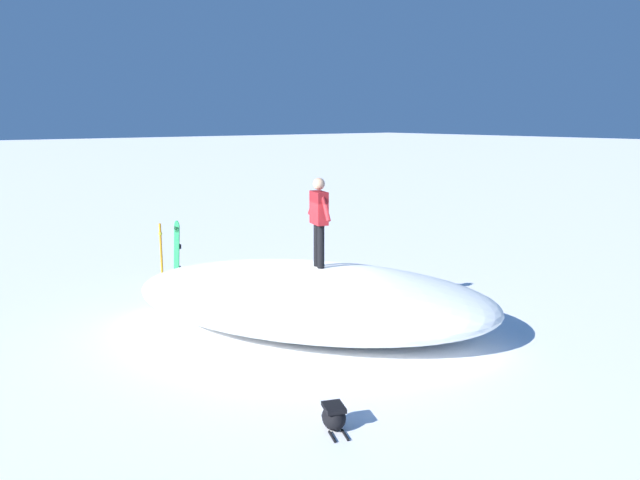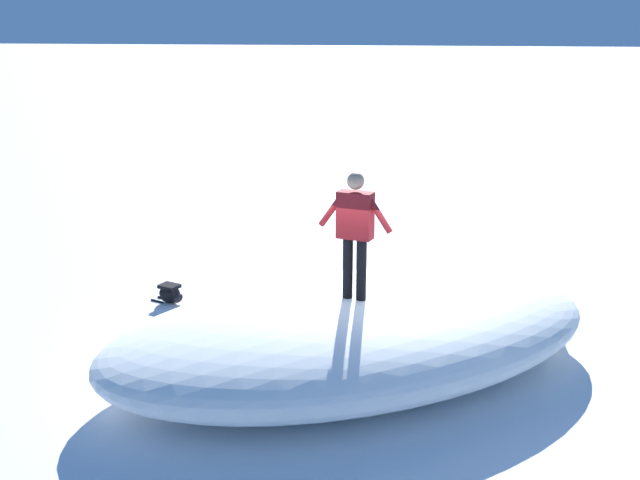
{
  "view_description": "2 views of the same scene",
  "coord_description": "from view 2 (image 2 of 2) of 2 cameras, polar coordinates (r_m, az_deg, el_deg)",
  "views": [
    {
      "loc": [
        9.92,
        -6.85,
        4.12
      ],
      "look_at": [
        0.26,
        0.72,
        1.71
      ],
      "focal_mm": 35.02,
      "sensor_mm": 36.0,
      "label": 1
    },
    {
      "loc": [
        -0.47,
        10.62,
        4.99
      ],
      "look_at": [
        0.94,
        0.11,
        1.88
      ],
      "focal_mm": 43.4,
      "sensor_mm": 36.0,
      "label": 2
    }
  ],
  "objects": [
    {
      "name": "ground",
      "position": [
        11.74,
        4.69,
        -8.88
      ],
      "size": [
        240.0,
        240.0,
        0.0
      ],
      "primitive_type": "plane",
      "color": "white"
    },
    {
      "name": "snow_mound",
      "position": [
        11.17,
        2.63,
        -6.84
      ],
      "size": [
        8.48,
        7.43,
        1.2
      ],
      "primitive_type": "ellipsoid",
      "rotation": [
        0.0,
        0.0,
        0.56
      ],
      "color": "white",
      "rests_on": "ground"
    },
    {
      "name": "snowboarder_standing",
      "position": [
        10.44,
        2.6,
        1.02
      ],
      "size": [
        1.05,
        0.38,
        1.78
      ],
      "color": "black",
      "rests_on": "snow_mound"
    },
    {
      "name": "backpack_near",
      "position": [
        13.17,
        16.52,
        -5.61
      ],
      "size": [
        0.66,
        0.29,
        0.43
      ],
      "color": "#1E2333",
      "rests_on": "ground"
    },
    {
      "name": "backpack_far",
      "position": [
        14.13,
        -10.99,
        -3.89
      ],
      "size": [
        0.64,
        0.46,
        0.35
      ],
      "color": "black",
      "rests_on": "ground"
    }
  ]
}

